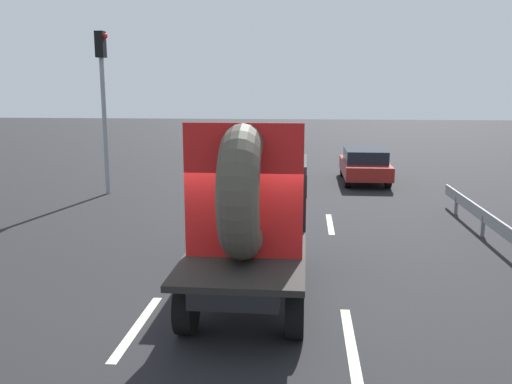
% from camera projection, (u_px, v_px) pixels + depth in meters
% --- Properties ---
extents(ground_plane, '(120.00, 120.00, 0.00)m').
position_uv_depth(ground_plane, '(242.00, 308.00, 9.43)').
color(ground_plane, black).
extents(flatbed_truck, '(2.02, 5.10, 3.29)m').
position_uv_depth(flatbed_truck, '(253.00, 204.00, 10.16)').
color(flatbed_truck, black).
rests_on(flatbed_truck, ground_plane).
extents(distant_sedan, '(1.81, 4.21, 1.37)m').
position_uv_depth(distant_sedan, '(365.00, 164.00, 22.04)').
color(distant_sedan, black).
rests_on(distant_sedan, ground_plane).
extents(traffic_light, '(0.42, 0.36, 5.79)m').
position_uv_depth(traffic_light, '(103.00, 90.00, 19.01)').
color(traffic_light, gray).
rests_on(traffic_light, ground_plane).
extents(guardrail, '(0.10, 10.20, 0.71)m').
position_uv_depth(guardrail, '(501.00, 230.00, 12.64)').
color(guardrail, gray).
rests_on(guardrail, ground_plane).
extents(lane_dash_left_near, '(0.16, 2.43, 0.01)m').
position_uv_depth(lane_dash_left_near, '(137.00, 326.00, 8.68)').
color(lane_dash_left_near, beige).
rests_on(lane_dash_left_near, ground_plane).
extents(lane_dash_left_far, '(0.16, 2.54, 0.01)m').
position_uv_depth(lane_dash_left_far, '(217.00, 215.00, 16.33)').
color(lane_dash_left_far, beige).
rests_on(lane_dash_left_far, ground_plane).
extents(lane_dash_right_near, '(0.16, 2.87, 0.01)m').
position_uv_depth(lane_dash_right_near, '(352.00, 349.00, 7.93)').
color(lane_dash_right_near, beige).
rests_on(lane_dash_right_near, ground_plane).
extents(lane_dash_right_far, '(0.16, 2.34, 0.01)m').
position_uv_depth(lane_dash_right_far, '(330.00, 224.00, 15.27)').
color(lane_dash_right_far, beige).
rests_on(lane_dash_right_far, ground_plane).
extents(oncoming_car, '(1.74, 4.07, 1.33)m').
position_uv_depth(oncoming_car, '(224.00, 142.00, 31.73)').
color(oncoming_car, black).
rests_on(oncoming_car, ground_plane).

